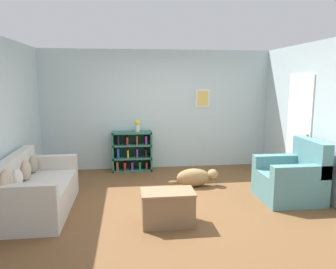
# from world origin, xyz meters

# --- Properties ---
(ground_plane) EXTENTS (14.00, 14.00, 0.00)m
(ground_plane) POSITION_xyz_m (0.00, 0.00, 0.00)
(ground_plane) COLOR brown
(wall_back) EXTENTS (5.60, 0.13, 2.60)m
(wall_back) POSITION_xyz_m (0.00, 2.25, 1.30)
(wall_back) COLOR silver
(wall_back) RESTS_ON ground_plane
(wall_right) EXTENTS (0.16, 5.00, 2.60)m
(wall_right) POSITION_xyz_m (2.55, 0.02, 1.29)
(wall_right) COLOR silver
(wall_right) RESTS_ON ground_plane
(couch) EXTENTS (0.87, 1.76, 0.85)m
(couch) POSITION_xyz_m (-2.06, -0.10, 0.32)
(couch) COLOR beige
(couch) RESTS_ON ground_plane
(bookshelf) EXTENTS (0.85, 0.34, 0.86)m
(bookshelf) POSITION_xyz_m (-0.59, 2.03, 0.41)
(bookshelf) COLOR #2D6B56
(bookshelf) RESTS_ON ground_plane
(recliner_chair) EXTENTS (0.92, 0.89, 1.00)m
(recliner_chair) POSITION_xyz_m (1.99, -0.09, 0.36)
(recliner_chair) COLOR slate
(recliner_chair) RESTS_ON ground_plane
(coffee_table) EXTENTS (0.72, 0.43, 0.47)m
(coffee_table) POSITION_xyz_m (-0.15, -0.77, 0.25)
(coffee_table) COLOR #846647
(coffee_table) RESTS_ON ground_plane
(dog) EXTENTS (0.93, 0.30, 0.34)m
(dog) POSITION_xyz_m (0.56, 0.77, 0.17)
(dog) COLOR #9E7A4C
(dog) RESTS_ON ground_plane
(vase) EXTENTS (0.11, 0.11, 0.25)m
(vase) POSITION_xyz_m (-0.46, 2.01, 1.00)
(vase) COLOR silver
(vase) RESTS_ON bookshelf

